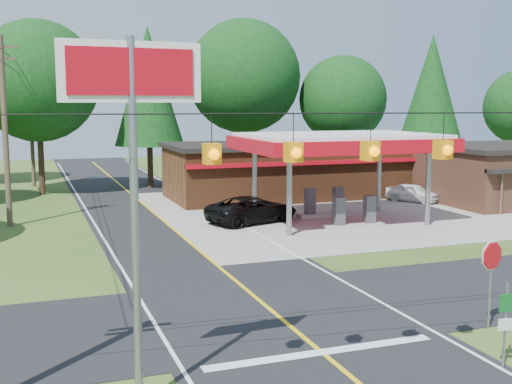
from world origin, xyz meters
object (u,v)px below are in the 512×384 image
object	(u,v)px
suv_car	(252,210)
octagonal_stop_sign	(492,263)
sedan_car	(413,193)
big_stop_sign	(133,131)
gas_canopy	(340,145)

from	to	relation	value
suv_car	octagonal_stop_sign	xyz separation A→B (m)	(0.86, -18.09, 1.25)
suv_car	sedan_car	bearing A→B (deg)	-92.60
sedan_car	octagonal_stop_sign	bearing A→B (deg)	-147.88
suv_car	sedan_car	world-z (taller)	suv_car
suv_car	big_stop_sign	xyz separation A→B (m)	(-9.50, -19.40, 5.23)
octagonal_stop_sign	suv_car	bearing A→B (deg)	92.72
gas_canopy	suv_car	bearing A→B (deg)	161.57
octagonal_stop_sign	gas_canopy	bearing A→B (deg)	77.63
gas_canopy	octagonal_stop_sign	size ratio (longest dim) A/B	4.02
octagonal_stop_sign	big_stop_sign	bearing A→B (deg)	-172.76
gas_canopy	suv_car	distance (m)	5.92
gas_canopy	sedan_car	xyz separation A→B (m)	(8.00, 4.86, -3.66)
gas_canopy	big_stop_sign	world-z (taller)	big_stop_sign
gas_canopy	suv_car	xyz separation A→B (m)	(-4.50, 1.50, -3.54)
sedan_car	gas_canopy	bearing A→B (deg)	-178.10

